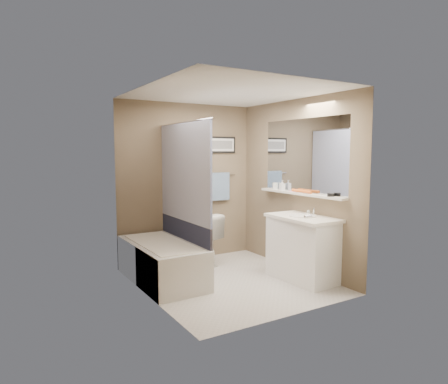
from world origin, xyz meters
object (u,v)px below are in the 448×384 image
bathtub (162,262)px  soap_bottle (282,185)px  hair_brush_front (306,192)px  vanity (303,250)px  hair_brush_back (298,191)px  candle_bowl_near (331,195)px  toilet (196,239)px  glass_jar (275,186)px

bathtub → soap_bottle: (1.79, -0.24, 0.94)m
bathtub → hair_brush_front: hair_brush_front is taller
vanity → soap_bottle: bearing=71.3°
hair_brush_back → candle_bowl_near: bearing=-90.0°
toilet → vanity: vanity is taller
hair_brush_front → glass_jar: 0.67m
vanity → hair_brush_front: 0.78m
hair_brush_back → soap_bottle: 0.34m
candle_bowl_near → hair_brush_back: size_ratio=0.41×
toilet → glass_jar: glass_jar is taller
hair_brush_back → glass_jar: size_ratio=2.20×
candle_bowl_near → hair_brush_back: (0.00, 0.61, 0.00)m
glass_jar → soap_bottle: size_ratio=0.69×
bathtub → hair_brush_back: size_ratio=6.82×
candle_bowl_near → soap_bottle: (0.00, 0.95, 0.05)m
toilet → candle_bowl_near: size_ratio=8.54×
hair_brush_back → toilet: bearing=136.4°
vanity → toilet: bearing=120.2°
toilet → glass_jar: (1.06, -0.51, 0.78)m
toilet → glass_jar: bearing=134.2°
hair_brush_front → soap_bottle: bearing=90.0°
toilet → hair_brush_back: hair_brush_back is taller
hair_brush_front → hair_brush_back: (0.00, 0.17, 0.00)m
hair_brush_front → soap_bottle: 0.51m
bathtub → vanity: vanity is taller
bathtub → hair_brush_back: hair_brush_back is taller
hair_brush_front → soap_bottle: soap_bottle is taller
candle_bowl_near → glass_jar: 1.11m
toilet → vanity: size_ratio=0.85×
hair_brush_front → hair_brush_back: same height
candle_bowl_near → vanity: bearing=123.0°
hair_brush_back → glass_jar: glass_jar is taller
vanity → hair_brush_back: (0.19, 0.32, 0.74)m
vanity → hair_brush_back: 0.83m
hair_brush_front → glass_jar: glass_jar is taller
bathtub → glass_jar: 2.01m
bathtub → vanity: 1.84m
candle_bowl_near → glass_jar: size_ratio=0.90×
vanity → glass_jar: (0.19, 0.82, 0.77)m
bathtub → hair_brush_back: bearing=-18.1°
hair_brush_front → glass_jar: bearing=90.0°
glass_jar → candle_bowl_near: bearing=-90.0°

